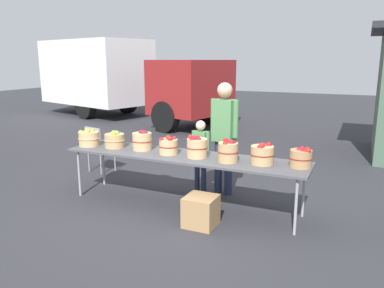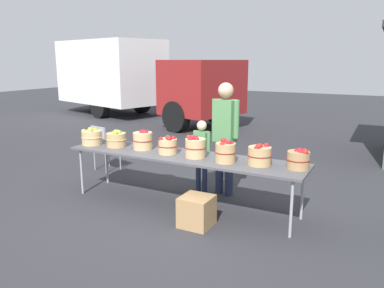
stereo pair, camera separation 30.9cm
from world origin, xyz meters
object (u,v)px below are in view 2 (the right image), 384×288
object	(u,v)px
apple_basket_red_0	(143,140)
apple_basket_green_0	(92,137)
vendor_adult	(225,130)
box_truck	(128,76)
apple_basket_red_1	(168,145)
apple_basket_red_5	(299,159)
apple_basket_green_1	(117,139)
market_table	(182,157)
apple_basket_red_3	(226,152)
apple_basket_red_2	(195,147)
folding_chair	(104,144)
produce_crate	(197,211)
child_customer	(202,151)
apple_basket_red_4	(260,155)

from	to	relation	value
apple_basket_red_0	apple_basket_green_0	bearing A→B (deg)	-173.36
vendor_adult	box_truck	size ratio (longest dim) A/B	0.22
apple_basket_red_0	apple_basket_red_1	world-z (taller)	apple_basket_red_0
apple_basket_red_5	box_truck	distance (m)	10.14
apple_basket_green_1	vendor_adult	distance (m)	1.68
apple_basket_green_1	apple_basket_red_1	world-z (taller)	apple_basket_green_1
market_table	apple_basket_red_3	world-z (taller)	apple_basket_red_3
apple_basket_red_1	apple_basket_red_2	distance (m)	0.44
apple_basket_green_1	box_truck	size ratio (longest dim) A/B	0.04
folding_chair	produce_crate	size ratio (longest dim) A/B	2.22
box_truck	apple_basket_red_0	bearing A→B (deg)	-35.84
apple_basket_red_3	apple_basket_green_1	bearing A→B (deg)	177.66
apple_basket_green_0	child_customer	size ratio (longest dim) A/B	0.29
box_truck	apple_basket_green_1	bearing A→B (deg)	-38.53
apple_basket_green_0	apple_basket_red_5	bearing A→B (deg)	2.27
apple_basket_green_1	produce_crate	distance (m)	1.87
apple_basket_red_0	folding_chair	world-z (taller)	apple_basket_red_0
apple_basket_red_4	apple_basket_green_0	bearing A→B (deg)	-178.39
apple_basket_green_0	vendor_adult	bearing A→B (deg)	22.01
market_table	apple_basket_red_1	xyz separation A→B (m)	(-0.22, -0.02, 0.15)
apple_basket_red_5	apple_basket_red_3	bearing A→B (deg)	-171.75
apple_basket_red_1	child_customer	bearing A→B (deg)	71.90
produce_crate	apple_basket_red_0	bearing A→B (deg)	154.76
vendor_adult	child_customer	size ratio (longest dim) A/B	1.51
apple_basket_red_1	apple_basket_red_5	bearing A→B (deg)	2.69
apple_basket_green_1	apple_basket_red_2	distance (m)	1.38
apple_basket_green_1	produce_crate	size ratio (longest dim) A/B	0.83
apple_basket_red_1	produce_crate	xyz separation A→B (m)	(0.72, -0.50, -0.68)
box_truck	folding_chair	size ratio (longest dim) A/B	9.30
apple_basket_green_1	apple_basket_red_0	world-z (taller)	apple_basket_red_0
apple_basket_red_1	vendor_adult	xyz separation A→B (m)	(0.57, 0.74, 0.15)
market_table	apple_basket_red_4	distance (m)	1.14
box_truck	apple_basket_red_3	bearing A→B (deg)	-29.74
apple_basket_red_3	produce_crate	bearing A→B (deg)	-112.83
apple_basket_red_5	folding_chair	size ratio (longest dim) A/B	0.34
apple_basket_red_4	folding_chair	size ratio (longest dim) A/B	0.36
apple_basket_red_5	folding_chair	distance (m)	3.87
apple_basket_red_3	produce_crate	xyz separation A→B (m)	(-0.19, -0.45, -0.70)
apple_basket_red_5	apple_basket_red_0	bearing A→B (deg)	-179.46
apple_basket_red_0	apple_basket_red_5	distance (m)	2.30
apple_basket_red_5	box_truck	bearing A→B (deg)	138.63
apple_basket_green_1	vendor_adult	bearing A→B (deg)	25.41
apple_basket_red_3	folding_chair	size ratio (longest dim) A/B	0.37
market_table	child_customer	bearing A→B (deg)	90.47
apple_basket_green_1	apple_basket_red_3	distance (m)	1.85
apple_basket_red_1	box_truck	world-z (taller)	box_truck
apple_basket_red_5	vendor_adult	distance (m)	1.43
apple_basket_green_0	box_truck	xyz separation A→B (m)	(-4.40, 6.82, 0.62)
apple_basket_green_0	apple_basket_red_3	world-z (taller)	apple_basket_red_3
child_customer	box_truck	world-z (taller)	box_truck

